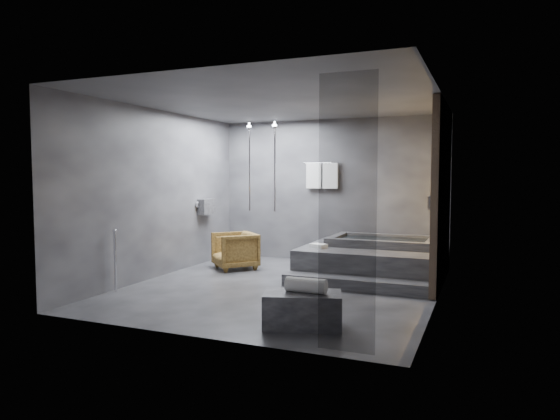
% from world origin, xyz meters
% --- Properties ---
extents(room, '(5.00, 5.04, 2.82)m').
position_xyz_m(room, '(0.40, 0.24, 1.73)').
color(room, '#2A2A2C').
rests_on(room, ground).
extents(tub_deck, '(2.20, 2.00, 0.50)m').
position_xyz_m(tub_deck, '(1.05, 1.45, 0.25)').
color(tub_deck, '#2E2E31').
rests_on(tub_deck, ground).
extents(tub_step, '(2.20, 0.36, 0.18)m').
position_xyz_m(tub_step, '(1.05, 0.27, 0.09)').
color(tub_step, '#2E2E31').
rests_on(tub_step, ground).
extents(concrete_bench, '(0.97, 0.72, 0.39)m').
position_xyz_m(concrete_bench, '(0.96, -1.74, 0.20)').
color(concrete_bench, '#333336').
rests_on(concrete_bench, ground).
extents(driftwood_chair, '(1.02, 1.03, 0.67)m').
position_xyz_m(driftwood_chair, '(-1.38, 1.09, 0.33)').
color(driftwood_chair, '#493112').
rests_on(driftwood_chair, ground).
extents(rolled_towel, '(0.47, 0.17, 0.17)m').
position_xyz_m(rolled_towel, '(0.99, -1.72, 0.48)').
color(rolled_towel, white).
rests_on(rolled_towel, concrete_bench).
extents(deck_towel, '(0.31, 0.26, 0.07)m').
position_xyz_m(deck_towel, '(0.28, 0.91, 0.53)').
color(deck_towel, white).
rests_on(deck_towel, tub_deck).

